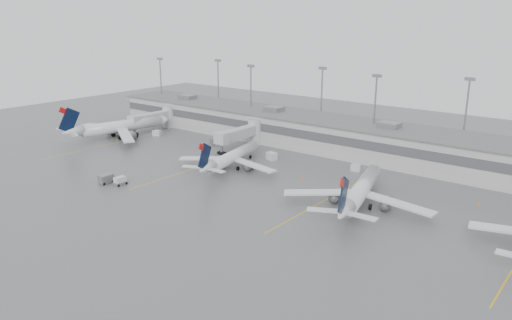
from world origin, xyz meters
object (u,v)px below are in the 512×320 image
Objects in this scene: baggage_tug at (120,182)px; jet_far_left at (118,126)px; jet_mid_right at (360,191)px; jet_mid_left at (231,157)px.

jet_far_left is at bearing 144.72° from baggage_tug.
jet_mid_right is 49.90m from baggage_tug.
jet_mid_left is at bearing 8.78° from jet_far_left.
jet_mid_left is 0.90× the size of jet_mid_right.
jet_far_left is 45.99m from jet_mid_left.
jet_far_left is 43.56m from baggage_tug.
baggage_tug is at bearing -170.70° from jet_mid_right.
jet_far_left is at bearing 165.19° from jet_mid_left.
jet_mid_left reaches higher than baggage_tug.
jet_mid_right reaches higher than jet_mid_left.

